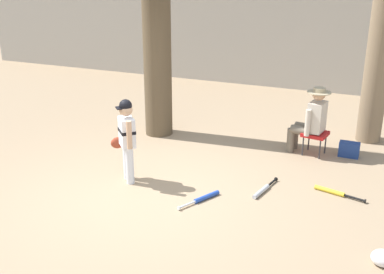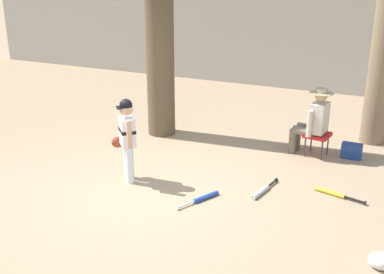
{
  "view_description": "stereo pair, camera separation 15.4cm",
  "coord_description": "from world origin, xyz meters",
  "px_view_note": "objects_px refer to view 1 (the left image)",
  "views": [
    {
      "loc": [
        3.07,
        -5.48,
        3.24
      ],
      "look_at": [
        0.49,
        0.67,
        0.75
      ],
      "focal_mm": 45.1,
      "sensor_mm": 36.0,
      "label": 1
    },
    {
      "loc": [
        3.21,
        -5.42,
        3.24
      ],
      "look_at": [
        0.49,
        0.67,
        0.75
      ],
      "focal_mm": 45.1,
      "sensor_mm": 36.0,
      "label": 2
    }
  ],
  "objects_px": {
    "folding_stool": "(315,135)",
    "handbag_beside_stool": "(349,149)",
    "batting_helmet_white": "(384,258)",
    "bat_yellow_trainer": "(333,192)",
    "young_ballplayer": "(126,135)",
    "bat_aluminum_silver": "(263,190)",
    "bat_blue_youth": "(204,198)",
    "tree_near_player": "(156,19)",
    "tree_behind_spectator": "(383,25)",
    "seated_spectator": "(311,119)"
  },
  "relations": [
    {
      "from": "folding_stool",
      "to": "handbag_beside_stool",
      "type": "height_order",
      "value": "folding_stool"
    },
    {
      "from": "batting_helmet_white",
      "to": "handbag_beside_stool",
      "type": "bearing_deg",
      "value": 102.51
    },
    {
      "from": "handbag_beside_stool",
      "to": "bat_yellow_trainer",
      "type": "relative_size",
      "value": 0.46
    },
    {
      "from": "young_ballplayer",
      "to": "bat_aluminum_silver",
      "type": "xyz_separation_m",
      "value": [
        2.02,
        0.42,
        -0.71
      ]
    },
    {
      "from": "folding_stool",
      "to": "bat_blue_youth",
      "type": "height_order",
      "value": "folding_stool"
    },
    {
      "from": "tree_near_player",
      "to": "batting_helmet_white",
      "type": "distance_m",
      "value": 5.56
    },
    {
      "from": "tree_behind_spectator",
      "to": "bat_aluminum_silver",
      "type": "height_order",
      "value": "tree_behind_spectator"
    },
    {
      "from": "bat_yellow_trainer",
      "to": "tree_near_player",
      "type": "bearing_deg",
      "value": 158.9
    },
    {
      "from": "tree_near_player",
      "to": "seated_spectator",
      "type": "relative_size",
      "value": 4.4
    },
    {
      "from": "bat_blue_youth",
      "to": "bat_yellow_trainer",
      "type": "bearing_deg",
      "value": 28.42
    },
    {
      "from": "tree_near_player",
      "to": "folding_stool",
      "type": "bearing_deg",
      "value": 1.3
    },
    {
      "from": "tree_behind_spectator",
      "to": "young_ballplayer",
      "type": "relative_size",
      "value": 3.77
    },
    {
      "from": "batting_helmet_white",
      "to": "tree_near_player",
      "type": "bearing_deg",
      "value": 145.63
    },
    {
      "from": "seated_spectator",
      "to": "bat_blue_youth",
      "type": "xyz_separation_m",
      "value": [
        -1.06,
        -2.34,
        -0.61
      ]
    },
    {
      "from": "bat_yellow_trainer",
      "to": "batting_helmet_white",
      "type": "xyz_separation_m",
      "value": [
        0.74,
        -1.55,
        0.05
      ]
    },
    {
      "from": "folding_stool",
      "to": "bat_yellow_trainer",
      "type": "distance_m",
      "value": 1.55
    },
    {
      "from": "young_ballplayer",
      "to": "bat_yellow_trainer",
      "type": "relative_size",
      "value": 1.75
    },
    {
      "from": "seated_spectator",
      "to": "bat_blue_youth",
      "type": "relative_size",
      "value": 1.74
    },
    {
      "from": "folding_stool",
      "to": "batting_helmet_white",
      "type": "bearing_deg",
      "value": -66.94
    },
    {
      "from": "folding_stool",
      "to": "seated_spectator",
      "type": "relative_size",
      "value": 0.38
    },
    {
      "from": "seated_spectator",
      "to": "folding_stool",
      "type": "bearing_deg",
      "value": -9.55
    },
    {
      "from": "folding_stool",
      "to": "batting_helmet_white",
      "type": "height_order",
      "value": "folding_stool"
    },
    {
      "from": "tree_behind_spectator",
      "to": "seated_spectator",
      "type": "height_order",
      "value": "tree_behind_spectator"
    },
    {
      "from": "tree_behind_spectator",
      "to": "bat_blue_youth",
      "type": "relative_size",
      "value": 7.12
    },
    {
      "from": "tree_near_player",
      "to": "handbag_beside_stool",
      "type": "xyz_separation_m",
      "value": [
        3.56,
        0.2,
        -2.06
      ]
    },
    {
      "from": "tree_behind_spectator",
      "to": "folding_stool",
      "type": "height_order",
      "value": "tree_behind_spectator"
    },
    {
      "from": "seated_spectator",
      "to": "bat_yellow_trainer",
      "type": "distance_m",
      "value": 1.68
    },
    {
      "from": "folding_stool",
      "to": "bat_aluminum_silver",
      "type": "relative_size",
      "value": 0.63
    },
    {
      "from": "tree_near_player",
      "to": "bat_yellow_trainer",
      "type": "distance_m",
      "value": 4.33
    },
    {
      "from": "bat_blue_youth",
      "to": "tree_behind_spectator",
      "type": "bearing_deg",
      "value": 60.08
    },
    {
      "from": "tree_near_player",
      "to": "batting_helmet_white",
      "type": "xyz_separation_m",
      "value": [
        4.24,
        -2.9,
        -2.11
      ]
    },
    {
      "from": "batting_helmet_white",
      "to": "seated_spectator",
      "type": "bearing_deg",
      "value": 114.51
    },
    {
      "from": "young_ballplayer",
      "to": "bat_blue_youth",
      "type": "distance_m",
      "value": 1.5
    },
    {
      "from": "tree_behind_spectator",
      "to": "bat_aluminum_silver",
      "type": "distance_m",
      "value": 3.78
    },
    {
      "from": "tree_near_player",
      "to": "bat_aluminum_silver",
      "type": "bearing_deg",
      "value": -33.66
    },
    {
      "from": "tree_near_player",
      "to": "tree_behind_spectator",
      "type": "xyz_separation_m",
      "value": [
        3.8,
        1.18,
        -0.06
      ]
    },
    {
      "from": "handbag_beside_stool",
      "to": "bat_aluminum_silver",
      "type": "bearing_deg",
      "value": -118.29
    },
    {
      "from": "batting_helmet_white",
      "to": "young_ballplayer",
      "type": "bearing_deg",
      "value": 167.97
    },
    {
      "from": "young_ballplayer",
      "to": "seated_spectator",
      "type": "xyz_separation_m",
      "value": [
        2.37,
        2.19,
        -0.1
      ]
    },
    {
      "from": "tree_behind_spectator",
      "to": "handbag_beside_stool",
      "type": "xyz_separation_m",
      "value": [
        -0.25,
        -0.98,
        -2.0
      ]
    },
    {
      "from": "handbag_beside_stool",
      "to": "bat_blue_youth",
      "type": "bearing_deg",
      "value": -125.12
    },
    {
      "from": "tree_near_player",
      "to": "bat_blue_youth",
      "type": "xyz_separation_m",
      "value": [
        1.82,
        -2.26,
        -2.16
      ]
    },
    {
      "from": "tree_behind_spectator",
      "to": "young_ballplayer",
      "type": "xyz_separation_m",
      "value": [
        -3.29,
        -3.29,
        -1.39
      ]
    },
    {
      "from": "tree_behind_spectator",
      "to": "folding_stool",
      "type": "relative_size",
      "value": 10.69
    },
    {
      "from": "tree_near_player",
      "to": "folding_stool",
      "type": "relative_size",
      "value": 11.47
    },
    {
      "from": "tree_behind_spectator",
      "to": "folding_stool",
      "type": "distance_m",
      "value": 2.25
    },
    {
      "from": "handbag_beside_stool",
      "to": "bat_blue_youth",
      "type": "xyz_separation_m",
      "value": [
        -1.73,
        -2.46,
        -0.1
      ]
    },
    {
      "from": "handbag_beside_stool",
      "to": "bat_blue_youth",
      "type": "relative_size",
      "value": 0.49
    },
    {
      "from": "tree_behind_spectator",
      "to": "bat_yellow_trainer",
      "type": "xyz_separation_m",
      "value": [
        -0.3,
        -2.53,
        -2.1
      ]
    },
    {
      "from": "handbag_beside_stool",
      "to": "batting_helmet_white",
      "type": "xyz_separation_m",
      "value": [
        0.69,
        -3.1,
        -0.05
      ]
    }
  ]
}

